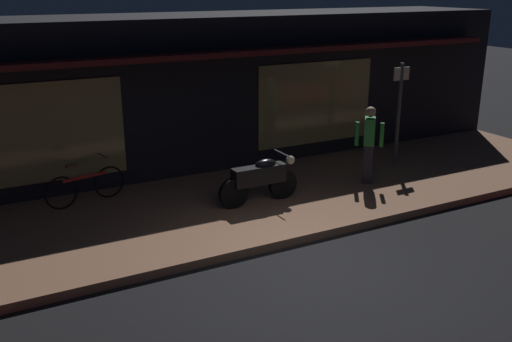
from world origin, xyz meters
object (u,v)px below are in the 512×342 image
object	(u,v)px
bicycle_parked	(86,186)
sign_post	(399,107)
person_bystander	(369,143)
motorcycle	(260,179)

from	to	relation	value
bicycle_parked	sign_post	distance (m)	7.33
person_bystander	motorcycle	bearing A→B (deg)	-179.67
bicycle_parked	sign_post	size ratio (longest dim) A/B	0.68
motorcycle	sign_post	bearing A→B (deg)	11.31
person_bystander	sign_post	bearing A→B (deg)	28.48
motorcycle	sign_post	distance (m)	4.34
person_bystander	bicycle_parked	bearing A→B (deg)	164.72
bicycle_parked	sign_post	world-z (taller)	sign_post
motorcycle	bicycle_parked	world-z (taller)	motorcycle
motorcycle	person_bystander	bearing A→B (deg)	0.33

